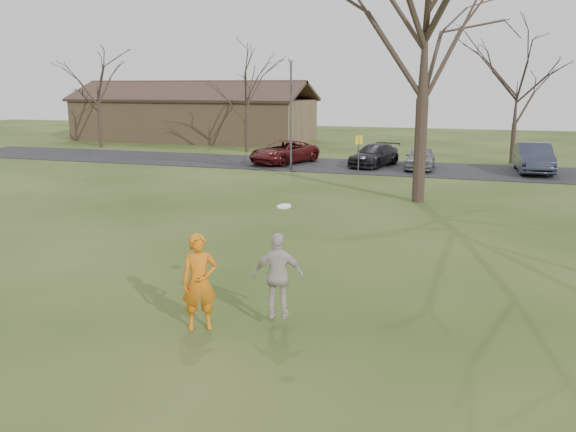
% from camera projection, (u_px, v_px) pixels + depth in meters
% --- Properties ---
extents(ground, '(120.00, 120.00, 0.00)m').
position_uv_depth(ground, '(223.00, 332.00, 11.79)').
color(ground, '#1E380F').
rests_on(ground, ground).
extents(parking_strip, '(62.00, 6.50, 0.04)m').
position_uv_depth(parking_strip, '(403.00, 168.00, 34.97)').
color(parking_strip, black).
rests_on(parking_strip, ground).
extents(player_defender, '(0.84, 0.74, 1.92)m').
position_uv_depth(player_defender, '(199.00, 282.00, 11.79)').
color(player_defender, orange).
rests_on(player_defender, ground).
extents(car_2, '(3.77, 5.35, 1.36)m').
position_uv_depth(car_2, '(284.00, 152.00, 36.98)').
color(car_2, '#4C1211').
rests_on(car_2, parking_strip).
extents(car_3, '(2.75, 4.69, 1.28)m').
position_uv_depth(car_3, '(374.00, 155.00, 35.68)').
color(car_3, black).
rests_on(car_3, parking_strip).
extents(car_4, '(1.68, 3.88, 1.30)m').
position_uv_depth(car_4, '(420.00, 158.00, 34.38)').
color(car_4, slate).
rests_on(car_4, parking_strip).
extents(car_5, '(2.04, 4.96, 1.60)m').
position_uv_depth(car_5, '(534.00, 158.00, 33.02)').
color(car_5, '#2A2D3F').
rests_on(car_5, parking_strip).
extents(catching_play, '(1.07, 0.60, 2.30)m').
position_uv_depth(catching_play, '(279.00, 276.00, 11.81)').
color(catching_play, beige).
rests_on(catching_play, ground).
extents(building, '(20.60, 8.50, 5.14)m').
position_uv_depth(building, '(194.00, 118.00, 52.81)').
color(building, '#8C6D4C').
rests_on(building, ground).
extents(lamp_post, '(0.34, 0.34, 6.27)m').
position_uv_depth(lamp_post, '(291.00, 99.00, 33.67)').
color(lamp_post, '#47474C').
rests_on(lamp_post, ground).
extents(sign_yellow, '(0.35, 0.35, 2.08)m').
position_uv_depth(sign_yellow, '(359.00, 147.00, 32.50)').
color(sign_yellow, '#47474C').
rests_on(sign_yellow, ground).
extents(big_tree, '(9.00, 9.00, 14.00)m').
position_uv_depth(big_tree, '(426.00, 25.00, 23.60)').
color(big_tree, '#352821').
rests_on(big_tree, ground).
extents(small_tree_row, '(55.00, 5.90, 8.50)m').
position_uv_depth(small_tree_row, '(488.00, 99.00, 37.48)').
color(small_tree_row, '#352821').
rests_on(small_tree_row, ground).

